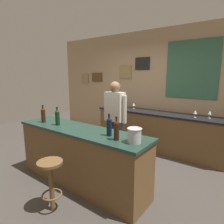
{
  "coord_description": "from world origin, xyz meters",
  "views": [
    {
      "loc": [
        2.12,
        -2.39,
        1.75
      ],
      "look_at": [
        0.0,
        0.45,
        1.05
      ],
      "focal_mm": 30.65,
      "sensor_mm": 36.0,
      "label": 1
    }
  ],
  "objects": [
    {
      "name": "coffee_mug",
      "position": [
        -0.69,
        1.62,
        0.95
      ],
      "size": [
        0.13,
        0.08,
        0.09
      ],
      "color": "#336699",
      "rests_on": "side_counter"
    },
    {
      "name": "bartender",
      "position": [
        0.0,
        0.54,
        0.94
      ],
      "size": [
        0.52,
        0.21,
        1.62
      ],
      "color": "#384766",
      "rests_on": "ground_plane"
    },
    {
      "name": "wine_bottle_b",
      "position": [
        -0.45,
        -0.46,
        1.06
      ],
      "size": [
        0.07,
        0.07,
        0.31
      ],
      "color": "black",
      "rests_on": "bar_counter"
    },
    {
      "name": "wine_bottle_d",
      "position": [
        0.76,
        -0.48,
        1.06
      ],
      "size": [
        0.07,
        0.07,
        0.31
      ],
      "color": "black",
      "rests_on": "bar_counter"
    },
    {
      "name": "bar_counter",
      "position": [
        0.0,
        -0.4,
        0.46
      ],
      "size": [
        2.36,
        0.6,
        0.92
      ],
      "color": "brown",
      "rests_on": "ground_plane"
    },
    {
      "name": "bar_stool",
      "position": [
        0.17,
        -1.08,
        0.46
      ],
      "size": [
        0.32,
        0.32,
        0.68
      ],
      "color": "brown",
      "rests_on": "ground_plane"
    },
    {
      "name": "wine_glass_c",
      "position": [
        1.46,
        1.7,
        1.01
      ],
      "size": [
        0.07,
        0.07,
        0.16
      ],
      "color": "silver",
      "rests_on": "side_counter"
    },
    {
      "name": "back_wall",
      "position": [
        0.01,
        2.03,
        1.42
      ],
      "size": [
        6.0,
        0.09,
        2.8
      ],
      "color": "tan",
      "rests_on": "ground_plane"
    },
    {
      "name": "ice_bucket",
      "position": [
        1.0,
        -0.43,
        1.02
      ],
      "size": [
        0.19,
        0.19,
        0.19
      ],
      "color": "#B7BABF",
      "rests_on": "bar_counter"
    },
    {
      "name": "wine_glass_b",
      "position": [
        1.22,
        1.58,
        1.01
      ],
      "size": [
        0.07,
        0.07,
        0.16
      ],
      "color": "silver",
      "rests_on": "side_counter"
    },
    {
      "name": "wine_bottle_a",
      "position": [
        -0.8,
        -0.49,
        1.06
      ],
      "size": [
        0.07,
        0.07,
        0.31
      ],
      "color": "black",
      "rests_on": "bar_counter"
    },
    {
      "name": "wine_bottle_c",
      "position": [
        0.58,
        -0.4,
        1.06
      ],
      "size": [
        0.07,
        0.07,
        0.31
      ],
      "color": "black",
      "rests_on": "bar_counter"
    },
    {
      "name": "side_counter",
      "position": [
        0.4,
        1.65,
        0.45
      ],
      "size": [
        3.01,
        0.56,
        0.9
      ],
      "color": "brown",
      "rests_on": "ground_plane"
    },
    {
      "name": "wine_glass_a",
      "position": [
        -0.27,
        1.73,
        1.01
      ],
      "size": [
        0.07,
        0.07,
        0.16
      ],
      "color": "silver",
      "rests_on": "side_counter"
    },
    {
      "name": "ground_plane",
      "position": [
        0.0,
        0.0,
        0.0
      ],
      "size": [
        10.0,
        10.0,
        0.0
      ],
      "primitive_type": "plane",
      "color": "#423D38"
    }
  ]
}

